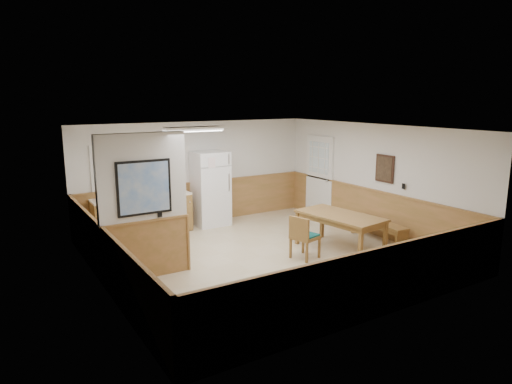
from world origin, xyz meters
TOP-DOWN VIEW (x-y plane):
  - ground at (0.00, 0.00)m, footprint 6.00×6.00m
  - ceiling at (0.00, 0.00)m, footprint 6.00×6.00m
  - back_wall at (0.00, 3.00)m, footprint 6.00×0.02m
  - right_wall at (3.00, 0.00)m, footprint 0.02×6.00m
  - left_wall at (-3.00, 0.00)m, footprint 0.02×6.00m
  - wainscot_back at (0.00, 2.98)m, footprint 6.00×0.04m
  - wainscot_right at (2.98, 0.00)m, footprint 0.04×6.00m
  - wainscot_left at (-2.98, 0.00)m, footprint 0.04×6.00m
  - partition_wall at (-2.25, 0.19)m, footprint 1.50×0.20m
  - kitchen_counter at (-1.21, 2.68)m, footprint 2.20×0.61m
  - exterior_door at (2.96, 1.90)m, footprint 0.07×1.02m
  - kitchen_window at (-2.10, 2.98)m, footprint 0.80×0.04m
  - wall_painting at (2.97, -0.30)m, footprint 0.04×0.50m
  - fluorescent_fixture at (-0.80, 1.30)m, footprint 1.20×0.30m
  - refrigerator at (0.19, 2.63)m, footprint 0.80×0.72m
  - dining_table at (1.57, -0.48)m, footprint 1.12×1.88m
  - dining_bench at (2.70, -0.46)m, footprint 0.48×1.54m
  - dining_chair at (0.59, -0.51)m, footprint 0.72×0.57m
  - fire_extinguisher at (-0.61, 2.64)m, footprint 0.16×0.16m
  - soap_bottle at (-2.26, 2.68)m, footprint 0.07×0.07m

SIDE VIEW (x-z plane):
  - ground at x=0.00m, z-range 0.00..0.00m
  - dining_bench at x=2.70m, z-range 0.12..0.57m
  - kitchen_counter at x=-1.21m, z-range -0.04..0.96m
  - dining_chair at x=0.59m, z-range 0.07..0.92m
  - wainscot_back at x=0.00m, z-range 0.00..1.00m
  - wainscot_right at x=2.98m, z-range 0.00..1.00m
  - wainscot_left at x=-2.98m, z-range 0.00..1.00m
  - dining_table at x=1.57m, z-range 0.28..1.03m
  - refrigerator at x=0.19m, z-range 0.00..1.80m
  - soap_bottle at x=-2.26m, z-range 0.90..1.11m
  - exterior_door at x=2.96m, z-range -0.02..2.13m
  - fire_extinguisher at x=-0.61m, z-range 0.87..1.34m
  - partition_wall at x=-2.25m, z-range -0.02..2.48m
  - back_wall at x=0.00m, z-range 0.00..2.50m
  - right_wall at x=3.00m, z-range 0.00..2.50m
  - left_wall at x=-3.00m, z-range 0.00..2.50m
  - kitchen_window at x=-2.10m, z-range 1.05..2.05m
  - wall_painting at x=2.97m, z-range 1.25..1.85m
  - fluorescent_fixture at x=-0.80m, z-range 2.40..2.49m
  - ceiling at x=0.00m, z-range 2.49..2.51m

